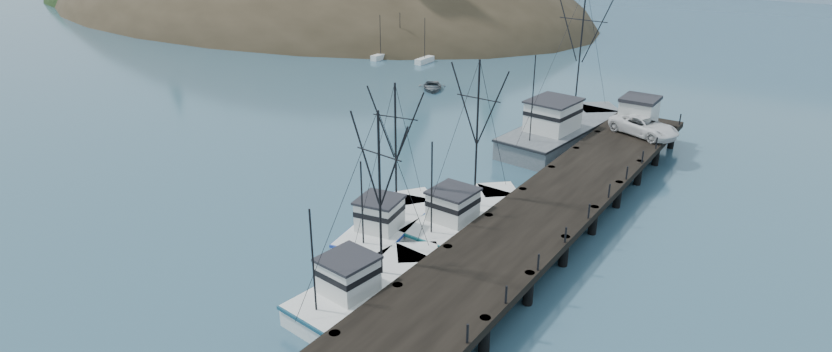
# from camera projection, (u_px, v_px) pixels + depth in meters

# --- Properties ---
(ground) EXTENTS (400.00, 400.00, 0.00)m
(ground) POSITION_uv_depth(u_px,v_px,m) (238.00, 263.00, 39.75)
(ground) COLOR #2E5267
(ground) RESTS_ON ground
(pier) EXTENTS (6.00, 44.00, 2.00)m
(pier) POSITION_uv_depth(u_px,v_px,m) (557.00, 201.00, 44.04)
(pier) COLOR black
(pier) RESTS_ON ground
(headland) EXTENTS (134.80, 78.00, 51.00)m
(headland) POSITION_uv_depth(u_px,v_px,m) (283.00, 29.00, 140.34)
(headland) COLOR #382D1E
(headland) RESTS_ON ground
(moored_sailboats) EXTENTS (23.84, 18.22, 6.35)m
(moored_sailboats) POSITION_uv_depth(u_px,v_px,m) (385.00, 44.00, 101.05)
(moored_sailboats) COLOR white
(moored_sailboats) RESTS_ON ground
(trawler_near) EXTENTS (4.62, 10.94, 11.07)m
(trawler_near) POSITION_uv_depth(u_px,v_px,m) (369.00, 286.00, 35.86)
(trawler_near) COLOR white
(trawler_near) RESTS_ON ground
(trawler_mid) EXTENTS (4.99, 10.59, 10.52)m
(trawler_mid) POSITION_uv_depth(u_px,v_px,m) (390.00, 224.00, 42.82)
(trawler_mid) COLOR white
(trawler_mid) RESTS_ON ground
(trawler_far) EXTENTS (4.16, 11.46, 11.69)m
(trawler_far) POSITION_uv_depth(u_px,v_px,m) (466.00, 216.00, 44.00)
(trawler_far) COLOR white
(trawler_far) RESTS_ON ground
(work_vessel) EXTENTS (6.71, 17.57, 14.36)m
(work_vessel) POSITION_uv_depth(u_px,v_px,m) (564.00, 130.00, 59.55)
(work_vessel) COLOR slate
(work_vessel) RESTS_ON ground
(pier_shed) EXTENTS (3.00, 3.20, 2.80)m
(pier_shed) POSITION_uv_depth(u_px,v_px,m) (639.00, 112.00, 57.15)
(pier_shed) COLOR silver
(pier_shed) RESTS_ON pier
(pickup_truck) EXTENTS (6.57, 4.67, 1.66)m
(pickup_truck) POSITION_uv_depth(u_px,v_px,m) (644.00, 126.00, 55.47)
(pickup_truck) COLOR white
(pickup_truck) RESTS_ON pier
(motorboat) EXTENTS (5.36, 5.79, 0.98)m
(motorboat) POSITION_uv_depth(u_px,v_px,m) (432.00, 89.00, 77.19)
(motorboat) COLOR #52575B
(motorboat) RESTS_ON ground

